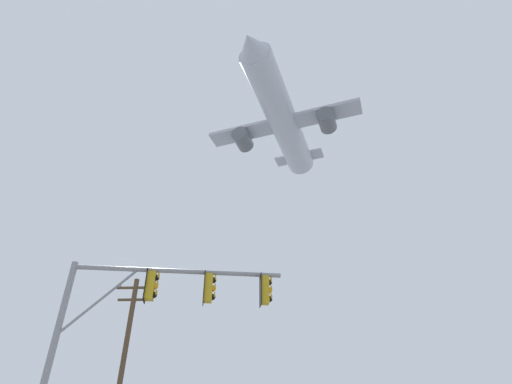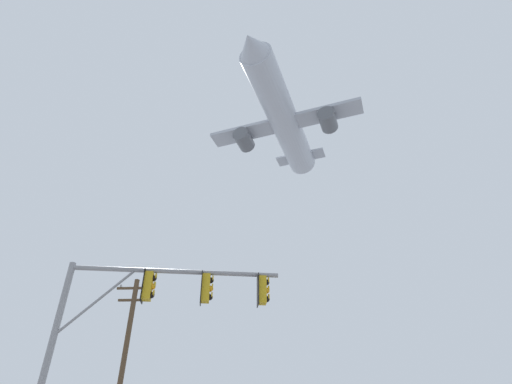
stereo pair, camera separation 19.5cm
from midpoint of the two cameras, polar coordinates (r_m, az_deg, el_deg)
signal_pole_near at (r=13.24m, az=-15.01°, el=-15.87°), size 6.70×1.21×6.40m
utility_pole at (r=23.74m, az=-18.65°, el=-22.05°), size 2.20×0.28×9.66m
airplane at (r=52.91m, az=3.57°, el=10.45°), size 19.95×25.84×7.14m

